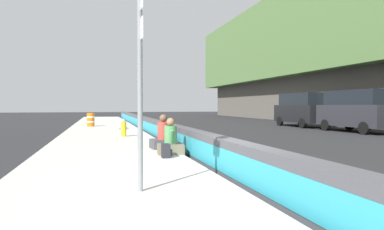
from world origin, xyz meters
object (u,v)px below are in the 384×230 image
parked_car_fourth (302,109)px  construction_barrel (91,120)px  parked_car_third (357,110)px  seated_person_foreground (171,143)px  backpack (166,151)px  route_sign_post (140,72)px  seated_person_middle (163,138)px  fire_hydrant (124,127)px

parked_car_fourth → construction_barrel: bearing=82.2°
parked_car_third → parked_car_fourth: bearing=1.8°
seated_person_foreground → construction_barrel: size_ratio=1.17×
backpack → parked_car_third: 15.65m
route_sign_post → parked_car_third: size_ratio=0.70×
seated_person_middle → backpack: bearing=171.9°
parked_car_third → route_sign_post: bearing=129.3°
backpack → parked_car_third: bearing=-58.6°
parked_car_third → construction_barrel: bearing=63.7°
parked_car_third → seated_person_middle: bearing=114.6°
construction_barrel → parked_car_fourth: size_ratio=0.19×
backpack → construction_barrel: 16.13m
parked_car_third → fire_hydrant: bearing=93.7°
parked_car_fourth → fire_hydrant: bearing=115.3°
route_sign_post → parked_car_third: route_sign_post is taller
route_sign_post → seated_person_middle: (5.89, -1.46, -1.70)m
route_sign_post → backpack: 4.31m
parked_car_fourth → backpack: bearing=136.4°
fire_hydrant → construction_barrel: 8.87m
construction_barrel → parked_car_third: 17.59m
seated_person_middle → parked_car_third: parked_car_third is taller
parked_car_fourth → seated_person_middle: bearing=132.2°
route_sign_post → parked_car_fourth: 22.63m
construction_barrel → parked_car_fourth: parked_car_fourth is taller
route_sign_post → parked_car_fourth: size_ratio=0.70×
construction_barrel → parked_car_third: parked_car_third is taller
seated_person_foreground → fire_hydrant: bearing=8.6°
seated_person_foreground → construction_barrel: seated_person_foreground is taller
backpack → route_sign_post: bearing=162.8°
fire_hydrant → backpack: (-7.24, -0.71, -0.25)m
fire_hydrant → parked_car_fourth: (6.56, -13.86, 0.77)m
fire_hydrant → seated_person_middle: bearing=-168.7°
route_sign_post → fire_hydrant: (10.95, -0.44, -1.62)m
construction_barrel → parked_car_fourth: 15.74m
fire_hydrant → seated_person_foreground: size_ratio=0.79×
construction_barrel → fire_hydrant: bearing=-168.8°
seated_person_middle → fire_hydrant: bearing=11.3°
parked_car_third → backpack: bearing=121.4°
fire_hydrant → backpack: fire_hydrant is taller
route_sign_post → seated_person_foreground: 4.99m
fire_hydrant → parked_car_third: bearing=-86.3°
route_sign_post → backpack: (3.71, -1.15, -1.88)m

